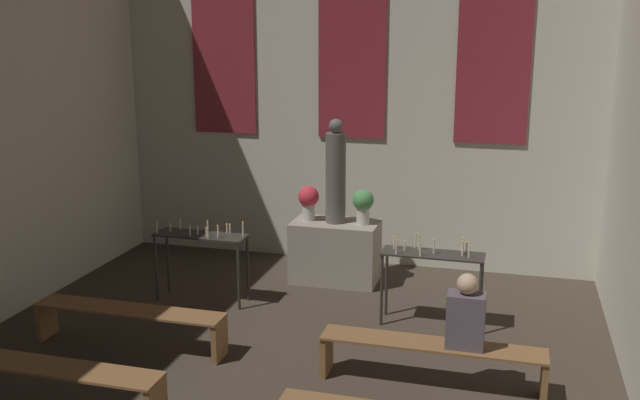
# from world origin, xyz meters

# --- Properties ---
(wall_back) EXTENTS (7.27, 0.16, 5.90)m
(wall_back) POSITION_xyz_m (0.00, 9.70, 2.98)
(wall_back) COLOR beige
(wall_back) RESTS_ON ground_plane
(altar) EXTENTS (1.18, 0.67, 0.85)m
(altar) POSITION_xyz_m (0.00, 8.71, 0.43)
(altar) COLOR gray
(altar) RESTS_ON ground_plane
(statue) EXTENTS (0.27, 0.27, 1.42)m
(statue) POSITION_xyz_m (0.00, 8.71, 1.52)
(statue) COLOR #5B5651
(statue) RESTS_ON altar
(flower_vase_left) EXTENTS (0.29, 0.29, 0.48)m
(flower_vase_left) POSITION_xyz_m (-0.39, 8.71, 1.14)
(flower_vase_left) COLOR beige
(flower_vase_left) RESTS_ON altar
(flower_vase_right) EXTENTS (0.29, 0.29, 0.48)m
(flower_vase_right) POSITION_xyz_m (0.39, 8.71, 1.14)
(flower_vase_right) COLOR beige
(flower_vase_right) RESTS_ON altar
(candle_rack_left) EXTENTS (1.19, 0.38, 1.09)m
(candle_rack_left) POSITION_xyz_m (-1.47, 7.53, 0.75)
(candle_rack_left) COLOR #332D28
(candle_rack_left) RESTS_ON ground_plane
(candle_rack_right) EXTENTS (1.19, 0.38, 1.09)m
(candle_rack_right) POSITION_xyz_m (1.47, 7.53, 0.75)
(candle_rack_right) COLOR #332D28
(candle_rack_right) RESTS_ON ground_plane
(pew_third_left) EXTENTS (2.19, 0.36, 0.46)m
(pew_third_left) POSITION_xyz_m (-1.65, 4.62, 0.34)
(pew_third_left) COLOR brown
(pew_third_left) RESTS_ON ground_plane
(pew_back_left) EXTENTS (2.19, 0.36, 0.46)m
(pew_back_left) POSITION_xyz_m (-1.65, 6.02, 0.34)
(pew_back_left) COLOR brown
(pew_back_left) RESTS_ON ground_plane
(pew_back_right) EXTENTS (2.19, 0.36, 0.46)m
(pew_back_right) POSITION_xyz_m (1.65, 6.02, 0.34)
(pew_back_right) COLOR brown
(pew_back_right) RESTS_ON ground_plane
(person_seated) EXTENTS (0.36, 0.24, 0.74)m
(person_seated) POSITION_xyz_m (1.96, 6.02, 0.78)
(person_seated) COLOR #564C56
(person_seated) RESTS_ON pew_back_right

